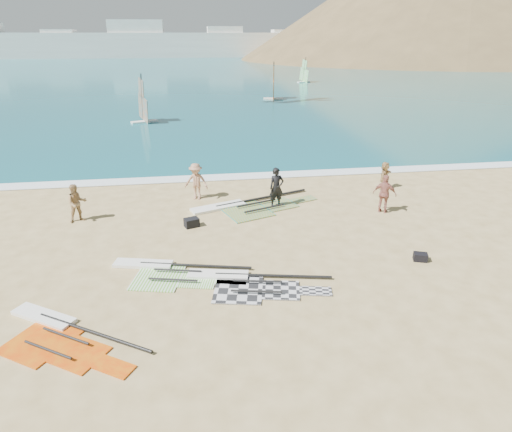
{
  "coord_description": "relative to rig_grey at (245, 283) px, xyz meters",
  "views": [
    {
      "loc": [
        -2.43,
        -12.01,
        7.94
      ],
      "look_at": [
        -0.11,
        4.0,
        1.0
      ],
      "focal_mm": 30.0,
      "sensor_mm": 36.0,
      "label": 1
    }
  ],
  "objects": [
    {
      "name": "far_town",
      "position": [
        -14.73,
        149.5,
        4.44
      ],
      "size": [
        160.0,
        8.0,
        12.0
      ],
      "color": "white",
      "rests_on": "ground"
    },
    {
      "name": "beachgoer_back",
      "position": [
        7.32,
        5.4,
        0.88
      ],
      "size": [
        1.16,
        0.98,
        1.87
      ],
      "primitive_type": "imported",
      "rotation": [
        0.0,
        0.0,
        2.56
      ],
      "color": "#A56154",
      "rests_on": "ground"
    },
    {
      "name": "rig_red",
      "position": [
        -5.65,
        -1.93,
        -0.0
      ],
      "size": [
        4.45,
        3.76,
        0.2
      ],
      "rotation": [
        0.0,
        0.0,
        -0.56
      ],
      "color": "red",
      "rests_on": "ground"
    },
    {
      "name": "windsurfer_left",
      "position": [
        -6.13,
        29.9,
        1.27
      ],
      "size": [
        2.59,
        2.86,
        4.58
      ],
      "rotation": [
        0.0,
        0.0,
        0.39
      ],
      "color": "white",
      "rests_on": "ground"
    },
    {
      "name": "rig_green",
      "position": [
        -2.71,
        1.14,
        0.0
      ],
      "size": [
        5.06,
        2.56,
        0.2
      ],
      "rotation": [
        0.0,
        0.0,
        -0.23
      ],
      "color": "#56B720",
      "rests_on": "ground"
    },
    {
      "name": "windsurfer_centre",
      "position": [
        8.97,
        43.5,
        1.3
      ],
      "size": [
        2.67,
        3.11,
        4.7
      ],
      "rotation": [
        0.0,
        0.0,
        -0.2
      ],
      "color": "white",
      "rests_on": "ground"
    },
    {
      "name": "sea",
      "position": [
        0.99,
        131.5,
        -0.05
      ],
      "size": [
        300.0,
        240.0,
        0.06
      ],
      "primitive_type": "cube",
      "color": "#0D495B",
      "rests_on": "ground"
    },
    {
      "name": "windsurfer_right",
      "position": [
        17.9,
        62.97,
        1.19
      ],
      "size": [
        2.39,
        2.68,
        4.2
      ],
      "rotation": [
        0.0,
        0.0,
        0.33
      ],
      "color": "white",
      "rests_on": "ground"
    },
    {
      "name": "rig_grey",
      "position": [
        0.0,
        0.0,
        0.0
      ],
      "size": [
        5.04,
        2.46,
        0.2
      ],
      "rotation": [
        0.0,
        0.0,
        -0.2
      ],
      "color": "#242427",
      "rests_on": "ground"
    },
    {
      "name": "ground",
      "position": [
        0.99,
        -0.5,
        -0.05
      ],
      "size": [
        300.0,
        300.0,
        0.0
      ],
      "primitive_type": "plane",
      "color": "tan",
      "rests_on": "ground"
    },
    {
      "name": "beachgoer_left",
      "position": [
        -6.86,
        6.38,
        0.84
      ],
      "size": [
        1.06,
        0.96,
        1.77
      ],
      "primitive_type": "imported",
      "rotation": [
        0.0,
        0.0,
        0.42
      ],
      "color": "#A27F52",
      "rests_on": "ground"
    },
    {
      "name": "person_wetsuit",
      "position": [
        2.38,
        6.84,
        0.95
      ],
      "size": [
        0.78,
        0.57,
        1.99
      ],
      "primitive_type": "imported",
      "rotation": [
        0.0,
        0.0,
        0.14
      ],
      "color": "black",
      "rests_on": "ground"
    },
    {
      "name": "surf_line",
      "position": [
        0.99,
        11.8,
        -0.05
      ],
      "size": [
        300.0,
        1.2,
        0.04
      ],
      "primitive_type": "cube",
      "color": "white",
      "rests_on": "ground"
    },
    {
      "name": "gear_bag_far",
      "position": [
        6.76,
        0.68,
        0.1
      ],
      "size": [
        0.59,
        0.5,
        0.3
      ],
      "primitive_type": "cube",
      "rotation": [
        0.0,
        0.0,
        -0.35
      ],
      "color": "black",
      "rests_on": "ground"
    },
    {
      "name": "beachgoer_right",
      "position": [
        8.74,
        8.61,
        0.72
      ],
      "size": [
        1.21,
        1.41,
        1.53
      ],
      "primitive_type": "imported",
      "rotation": [
        0.0,
        0.0,
        0.93
      ],
      "color": "#A6804D",
      "rests_on": "ground"
    },
    {
      "name": "headland_main",
      "position": [
        85.99,
        129.5,
        -0.05
      ],
      "size": [
        143.0,
        143.0,
        45.0
      ],
      "primitive_type": "cone",
      "color": "brown",
      "rests_on": "ground"
    },
    {
      "name": "gear_bag_near",
      "position": [
        -1.78,
        5.03,
        0.15
      ],
      "size": [
        0.73,
        0.63,
        0.39
      ],
      "primitive_type": "cube",
      "rotation": [
        0.0,
        0.0,
        0.34
      ],
      "color": "black",
      "rests_on": "ground"
    },
    {
      "name": "beachgoer_mid",
      "position": [
        -1.49,
        8.49,
        0.9
      ],
      "size": [
        1.4,
        1.1,
        1.9
      ],
      "primitive_type": "imported",
      "rotation": [
        0.0,
        0.0,
        -0.36
      ],
      "color": "#A37559",
      "rests_on": "ground"
    },
    {
      "name": "rig_orange",
      "position": [
        0.92,
        6.97,
        0.0
      ],
      "size": [
        6.54,
        3.82,
        0.21
      ],
      "rotation": [
        0.0,
        0.0,
        0.35
      ],
      "color": "#FF9D0A",
      "rests_on": "ground"
    }
  ]
}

